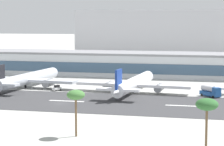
# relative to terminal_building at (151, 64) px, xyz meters

# --- Properties ---
(ground_plane) EXTENTS (1400.00, 1400.00, 0.00)m
(ground_plane) POSITION_rel_terminal_building_xyz_m (-17.39, -81.17, -5.66)
(ground_plane) COLOR #A8A8A3
(runway_strip) EXTENTS (800.00, 37.68, 0.08)m
(runway_strip) POSITION_rel_terminal_building_xyz_m (-17.39, -76.19, -5.62)
(runway_strip) COLOR #38383A
(runway_strip) RESTS_ON ground_plane
(runway_centreline_dash_4) EXTENTS (12.00, 1.20, 0.01)m
(runway_centreline_dash_4) POSITION_rel_terminal_building_xyz_m (-16.74, -76.19, -5.58)
(runway_centreline_dash_4) COLOR white
(runway_centreline_dash_4) RESTS_ON runway_strip
(runway_centreline_dash_5) EXTENTS (12.00, 1.20, 0.01)m
(runway_centreline_dash_5) POSITION_rel_terminal_building_xyz_m (22.11, -76.19, -5.58)
(runway_centreline_dash_5) COLOR white
(runway_centreline_dash_5) RESTS_ON runway_strip
(terminal_building) EXTENTS (204.36, 24.23, 11.32)m
(terminal_building) POSITION_rel_terminal_building_xyz_m (0.00, 0.00, 0.00)
(terminal_building) COLOR silver
(terminal_building) RESTS_ON ground_plane
(distant_hotel_block) EXTENTS (119.79, 28.64, 33.37)m
(distant_hotel_block) POSITION_rel_terminal_building_xyz_m (-4.20, 96.17, 11.02)
(distant_hotel_block) COLOR #BCBCC1
(distant_hotel_block) RESTS_ON ground_plane
(airliner_black_tail_gate_0) EXTENTS (42.46, 51.96, 10.85)m
(airliner_black_tail_gate_0) POSITION_rel_terminal_building_xyz_m (-42.34, -50.49, -2.20)
(airliner_black_tail_gate_0) COLOR silver
(airliner_black_tail_gate_0) RESTS_ON ground_plane
(airliner_navy_tail_gate_1) EXTENTS (43.31, 51.02, 10.65)m
(airliner_navy_tail_gate_1) POSITION_rel_terminal_building_xyz_m (1.42, -53.84, -2.27)
(airliner_navy_tail_gate_1) COLOR white
(airliner_navy_tail_gate_1) RESTS_ON ground_plane
(service_fuel_truck_0) EXTENTS (7.70, 7.98, 3.95)m
(service_fuel_truck_0) POSITION_rel_terminal_building_xyz_m (29.45, -56.17, -3.64)
(service_fuel_truck_0) COLOR #23569E
(service_fuel_truck_0) RESTS_ON ground_plane
(service_baggage_tug_2) EXTENTS (3.14, 3.55, 2.20)m
(service_baggage_tug_2) POSITION_rel_terminal_building_xyz_m (-27.80, -54.89, -4.62)
(service_baggage_tug_2) COLOR white
(service_baggage_tug_2) RESTS_ON ground_plane
(palm_tree_0) EXTENTS (4.59, 4.59, 11.20)m
(palm_tree_0) POSITION_rel_terminal_building_xyz_m (30.54, -127.96, 4.06)
(palm_tree_0) COLOR brown
(palm_tree_0) RESTS_ON ground_plane
(palm_tree_1) EXTENTS (4.21, 4.21, 10.92)m
(palm_tree_1) POSITION_rel_terminal_building_xyz_m (0.71, -121.20, 3.84)
(palm_tree_1) COLOR brown
(palm_tree_1) RESTS_ON ground_plane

